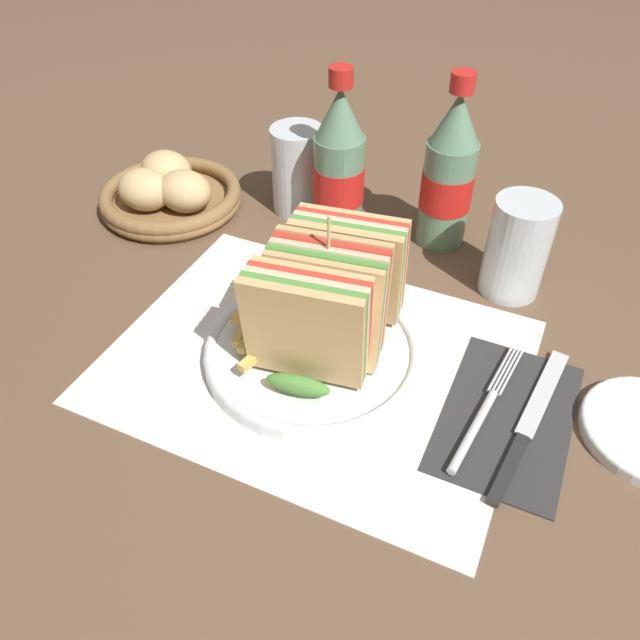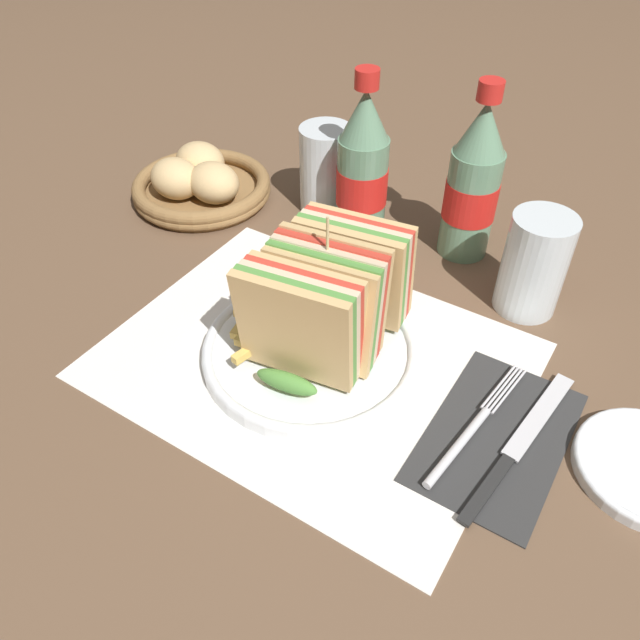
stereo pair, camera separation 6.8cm
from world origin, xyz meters
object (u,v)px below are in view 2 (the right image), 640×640
at_px(fork, 468,434).
at_px(club_sandwich, 327,298).
at_px(glass_far, 326,170).
at_px(plate_main, 310,350).
at_px(coke_bottle_far, 473,185).
at_px(glass_near, 532,270).
at_px(coke_bottle_near, 362,171).
at_px(bread_basket, 200,184).
at_px(knife, 518,445).

bearing_deg(fork, club_sandwich, 177.74).
bearing_deg(club_sandwich, glass_far, 122.34).
height_order(plate_main, coke_bottle_far, coke_bottle_far).
distance_m(coke_bottle_far, glass_near, 0.14).
xyz_separation_m(coke_bottle_near, bread_basket, (-0.25, -0.04, -0.07)).
bearing_deg(bread_basket, glass_near, 2.14).
relative_size(glass_near, glass_far, 1.00).
distance_m(plate_main, bread_basket, 0.38).
relative_size(fork, bread_basket, 0.92).
xyz_separation_m(knife, glass_near, (-0.07, 0.21, 0.05)).
height_order(coke_bottle_far, glass_far, coke_bottle_far).
bearing_deg(bread_basket, glass_far, 24.39).
relative_size(knife, glass_near, 1.77).
relative_size(club_sandwich, coke_bottle_far, 0.85).
bearing_deg(knife, club_sandwich, -176.54).
distance_m(plate_main, club_sandwich, 0.07).
xyz_separation_m(club_sandwich, coke_bottle_near, (-0.08, 0.22, 0.02)).
distance_m(coke_bottle_near, glass_near, 0.25).
distance_m(club_sandwich, bread_basket, 0.38).
bearing_deg(bread_basket, plate_main, -31.12).
bearing_deg(coke_bottle_far, plate_main, -102.38).
xyz_separation_m(plate_main, club_sandwich, (0.01, 0.02, 0.07)).
distance_m(fork, glass_near, 0.23).
height_order(club_sandwich, bread_basket, club_sandwich).
height_order(plate_main, coke_bottle_near, coke_bottle_near).
height_order(knife, coke_bottle_far, coke_bottle_far).
bearing_deg(glass_far, plate_main, -61.04).
height_order(fork, glass_near, glass_near).
height_order(glass_near, glass_far, same).
relative_size(knife, glass_far, 1.77).
height_order(knife, bread_basket, bread_basket).
bearing_deg(glass_near, fork, -84.77).
distance_m(coke_bottle_far, bread_basket, 0.40).
height_order(club_sandwich, knife, club_sandwich).
distance_m(club_sandwich, coke_bottle_near, 0.24).
xyz_separation_m(coke_bottle_near, glass_far, (-0.08, 0.04, -0.04)).
distance_m(coke_bottle_near, coke_bottle_far, 0.14).
relative_size(plate_main, coke_bottle_near, 1.03).
bearing_deg(glass_near, coke_bottle_far, 148.09).
distance_m(knife, glass_near, 0.22).
distance_m(club_sandwich, knife, 0.24).
bearing_deg(coke_bottle_far, bread_basket, -167.34).
relative_size(coke_bottle_near, glass_far, 1.85).
relative_size(knife, bread_basket, 1.07).
relative_size(plate_main, club_sandwich, 1.22).
distance_m(coke_bottle_far, glass_far, 0.22).
bearing_deg(coke_bottle_near, bread_basket, -170.30).
bearing_deg(coke_bottle_near, club_sandwich, -69.19).
distance_m(glass_near, bread_basket, 0.49).
distance_m(club_sandwich, glass_near, 0.25).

